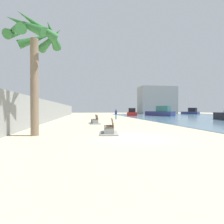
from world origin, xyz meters
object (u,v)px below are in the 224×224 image
Objects in this scene: bench_near at (109,130)px; boat_outer at (132,113)px; person_walking at (116,113)px; palm_tree at (34,44)px; boat_far_right at (191,112)px; boat_mid_bay at (160,112)px; bench_far at (95,122)px.

bench_near is 0.39× the size of boat_outer.
palm_tree is at bearing -115.52° from person_walking.
palm_tree is 4.26× the size of person_walking.
boat_far_right reaches higher than palm_tree.
boat_mid_bay is (12.66, 11.69, -0.03)m from person_walking.
bench_near is at bearing -128.46° from boat_far_right.
boat_outer reaches higher than person_walking.
bench_near is at bearing -101.61° from person_walking.
palm_tree reaches higher than boat_outer.
boat_mid_bay is 1.09× the size of boat_far_right.
boat_mid_bay is (16.43, 19.73, 0.66)m from bench_far.
bench_far is 0.38× the size of boat_outer.
boat_mid_bay is (20.38, 27.86, -4.46)m from palm_tree.
bench_far is at bearing -135.08° from boat_far_right.
bench_near is (4.43, 0.16, -5.12)m from palm_tree.
palm_tree reaches higher than bench_near.
palm_tree is 55.05m from boat_far_right.
boat_far_right is (32.74, 32.65, 0.58)m from bench_far.
bench_near is 1.02× the size of bench_far.
boat_far_right is (16.31, 12.91, -0.08)m from boat_mid_bay.
boat_far_right is at bearing 38.37° from boat_mid_bay.
bench_far is at bearing -115.08° from person_walking.
person_walking is 38.01m from boat_far_right.
boat_mid_bay is 20.81m from boat_far_right.
palm_tree is at bearing -126.19° from boat_mid_bay.
boat_outer reaches higher than bench_near.
person_walking is at bearing 64.48° from palm_tree.
person_walking is at bearing 78.39° from bench_near.
person_walking reaches higher than bench_far.
person_walking is 16.90m from boat_outer.
person_walking is at bearing -137.30° from boat_mid_bay.
bench_far is at bearing 93.42° from bench_near.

